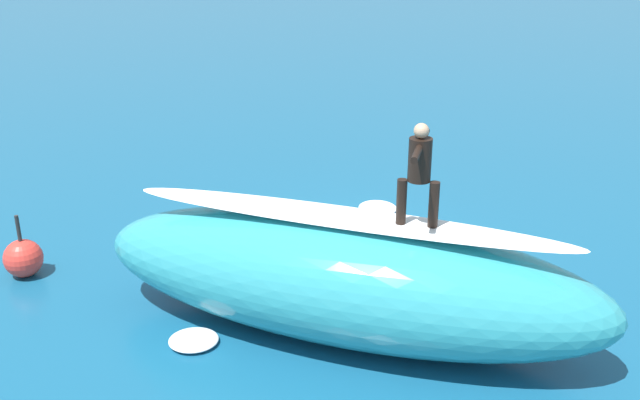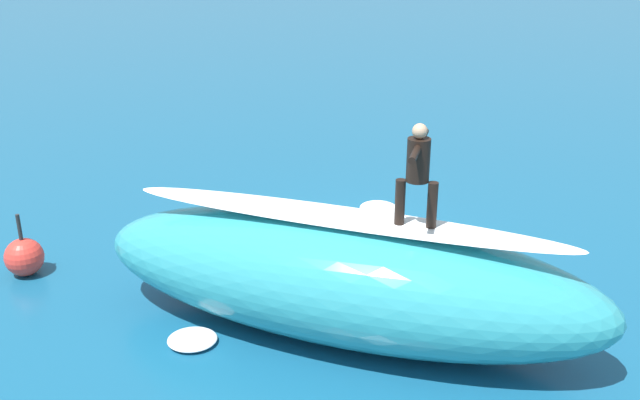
% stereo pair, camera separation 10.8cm
% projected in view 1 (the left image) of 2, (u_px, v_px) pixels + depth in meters
% --- Properties ---
extents(ground_plane, '(120.00, 120.00, 0.00)m').
position_uv_depth(ground_plane, '(346.00, 251.00, 13.97)').
color(ground_plane, '#145175').
extents(wave_crest, '(8.13, 2.55, 1.92)m').
position_uv_depth(wave_crest, '(343.00, 278.00, 10.86)').
color(wave_crest, teal).
rests_on(wave_crest, ground_plane).
extents(wave_foam_lip, '(6.88, 0.98, 0.08)m').
position_uv_depth(wave_foam_lip, '(344.00, 217.00, 10.49)').
color(wave_foam_lip, white).
rests_on(wave_foam_lip, wave_crest).
extents(surfboard_riding, '(2.26, 0.68, 0.07)m').
position_uv_depth(surfboard_riding, '(416.00, 228.00, 10.15)').
color(surfboard_riding, yellow).
rests_on(surfboard_riding, wave_crest).
extents(surfer_riding, '(0.60, 1.43, 1.50)m').
position_uv_depth(surfer_riding, '(419.00, 167.00, 9.82)').
color(surfer_riding, black).
rests_on(surfer_riding, surfboard_riding).
extents(surfboard_paddling, '(2.30, 0.66, 0.06)m').
position_uv_depth(surfboard_paddling, '(257.00, 216.00, 15.52)').
color(surfboard_paddling, '#E0563D').
rests_on(surfboard_paddling, ground_plane).
extents(surfer_paddling, '(1.59, 0.35, 0.29)m').
position_uv_depth(surfer_paddling, '(252.00, 209.00, 15.50)').
color(surfer_paddling, black).
rests_on(surfer_paddling, surfboard_paddling).
extents(buoy_marker, '(0.70, 0.70, 1.18)m').
position_uv_depth(buoy_marker, '(23.00, 258.00, 12.88)').
color(buoy_marker, red).
rests_on(buoy_marker, ground_plane).
extents(foam_patch_near, '(1.32, 1.29, 0.09)m').
position_uv_depth(foam_patch_near, '(185.00, 235.00, 14.55)').
color(foam_patch_near, white).
rests_on(foam_patch_near, ground_plane).
extents(foam_patch_mid, '(1.22, 1.22, 0.16)m').
position_uv_depth(foam_patch_mid, '(378.00, 208.00, 15.84)').
color(foam_patch_mid, white).
rests_on(foam_patch_mid, ground_plane).
extents(foam_patch_far, '(0.97, 0.94, 0.13)m').
position_uv_depth(foam_patch_far, '(194.00, 340.00, 10.89)').
color(foam_patch_far, white).
rests_on(foam_patch_far, ground_plane).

